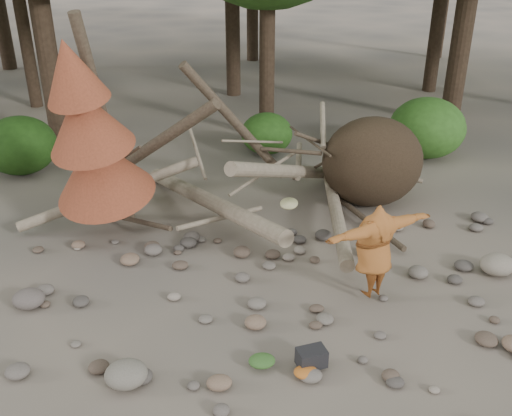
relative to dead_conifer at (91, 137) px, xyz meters
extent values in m
plane|color=#514C44|center=(3.12, -3.37, -2.11)|extent=(120.00, 120.00, 0.00)
ellipsoid|color=#332619|center=(5.72, 0.93, -1.12)|extent=(2.20, 1.87, 1.98)
cylinder|color=gray|center=(2.12, 0.33, -1.56)|extent=(2.61, 5.11, 1.08)
cylinder|color=gray|center=(3.92, 0.83, -1.21)|extent=(3.18, 3.71, 1.90)
cylinder|color=brown|center=(0.92, 1.23, -0.71)|extent=(3.08, 1.91, 2.49)
cylinder|color=gray|center=(4.72, 0.13, -1.76)|extent=(1.13, 4.98, 0.43)
cylinder|color=brown|center=(2.82, 1.43, -0.31)|extent=(2.39, 1.03, 2.89)
cylinder|color=gray|center=(0.12, 0.63, -1.41)|extent=(3.71, 0.86, 1.20)
cylinder|color=#4C3F30|center=(0.62, 0.13, -1.81)|extent=(1.52, 1.70, 0.49)
cylinder|color=gray|center=(3.32, 1.03, -1.31)|extent=(1.57, 0.85, 0.69)
cylinder|color=#4C3F30|center=(4.92, 1.53, -0.91)|extent=(1.92, 1.25, 1.10)
cylinder|color=gray|center=(1.92, 0.83, -0.61)|extent=(0.37, 1.42, 0.85)
cylinder|color=#4C3F30|center=(5.32, -0.17, -1.96)|extent=(0.79, 2.54, 0.12)
cylinder|color=gray|center=(2.32, -0.27, -1.66)|extent=(1.78, 1.11, 0.29)
cylinder|color=#4C3F30|center=(0.22, 0.43, 0.09)|extent=(0.67, 1.13, 4.35)
cone|color=brown|center=(0.06, 0.12, -0.61)|extent=(2.06, 2.13, 1.86)
cone|color=brown|center=(-0.05, -0.09, 0.39)|extent=(1.71, 1.78, 1.65)
cone|color=brown|center=(-0.14, -0.28, 1.29)|extent=(1.23, 1.30, 1.41)
cylinder|color=#38281C|center=(4.12, 5.83, 1.46)|extent=(0.44, 0.44, 7.14)
ellipsoid|color=#1F4612|center=(-2.38, 3.83, -1.39)|extent=(1.80, 1.80, 1.44)
ellipsoid|color=#2A5819|center=(3.92, 4.43, -1.55)|extent=(1.40, 1.40, 1.12)
ellipsoid|color=#346920|center=(8.12, 3.63, -1.31)|extent=(2.00, 2.00, 1.60)
imported|color=#9A5522|center=(4.61, -2.64, -1.22)|extent=(2.07, 1.19, 1.63)
cylinder|color=tan|center=(3.23, -2.48, -0.37)|extent=(0.33, 0.32, 0.11)
cube|color=black|center=(3.26, -4.21, -1.98)|extent=(0.44, 0.34, 0.27)
ellipsoid|color=#315923|center=(2.59, -4.10, -2.04)|extent=(0.38, 0.31, 0.14)
ellipsoid|color=#B35E1E|center=(3.15, -4.39, -2.05)|extent=(0.33, 0.27, 0.12)
ellipsoid|color=slate|center=(0.74, -4.19, -1.94)|extent=(0.58, 0.52, 0.35)
ellipsoid|color=gray|center=(7.07, -2.22, -1.93)|extent=(0.62, 0.55, 0.37)
ellipsoid|color=#5C534D|center=(-0.95, -2.18, -1.96)|extent=(0.52, 0.47, 0.31)
camera|label=1|loc=(1.70, -10.24, 3.37)|focal=40.00mm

